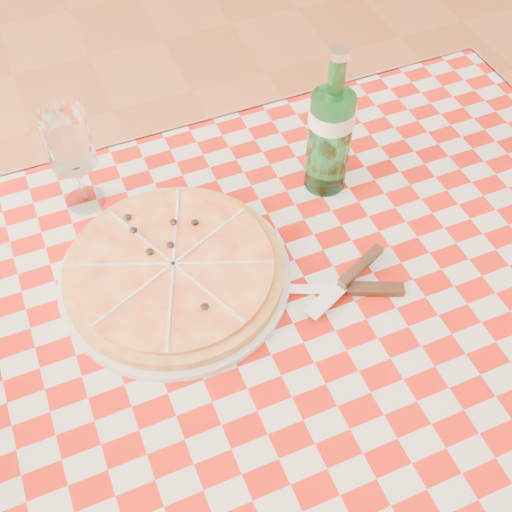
# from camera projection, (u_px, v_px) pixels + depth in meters

# --- Properties ---
(dining_table) EXTENTS (1.20, 0.80, 0.75)m
(dining_table) POSITION_uv_depth(u_px,v_px,m) (281.00, 338.00, 1.06)
(dining_table) COLOR brown
(dining_table) RESTS_ON ground
(tablecloth) EXTENTS (1.30, 0.90, 0.01)m
(tablecloth) POSITION_uv_depth(u_px,v_px,m) (283.00, 306.00, 0.98)
(tablecloth) COLOR #AB140A
(tablecloth) RESTS_ON dining_table
(pizza_plate) EXTENTS (0.48, 0.48, 0.05)m
(pizza_plate) POSITION_uv_depth(u_px,v_px,m) (174.00, 269.00, 0.99)
(pizza_plate) COLOR #C58241
(pizza_plate) RESTS_ON tablecloth
(water_bottle) EXTENTS (0.09, 0.09, 0.27)m
(water_bottle) POSITION_uv_depth(u_px,v_px,m) (331.00, 123.00, 1.03)
(water_bottle) COLOR #19652C
(water_bottle) RESTS_ON tablecloth
(wine_glass) EXTENTS (0.10, 0.10, 0.19)m
(wine_glass) POSITION_uv_depth(u_px,v_px,m) (74.00, 161.00, 1.04)
(wine_glass) COLOR silver
(wine_glass) RESTS_ON tablecloth
(cutlery) EXTENTS (0.26, 0.22, 0.03)m
(cutlery) POSITION_uv_depth(u_px,v_px,m) (341.00, 286.00, 0.98)
(cutlery) COLOR silver
(cutlery) RESTS_ON tablecloth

